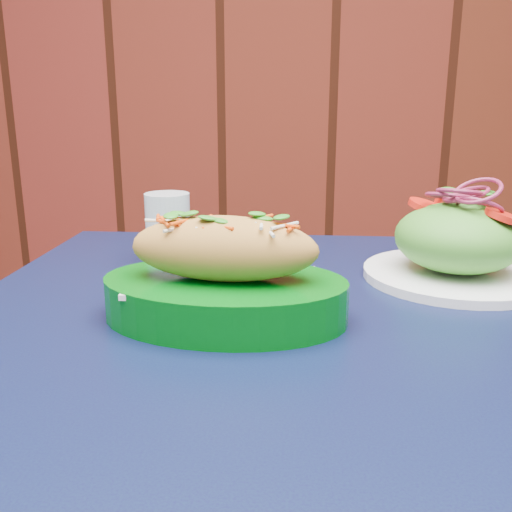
{
  "coord_description": "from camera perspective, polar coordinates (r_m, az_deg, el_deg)",
  "views": [
    {
      "loc": [
        -0.46,
        0.9,
        0.99
      ],
      "look_at": [
        -0.52,
        1.54,
        0.81
      ],
      "focal_mm": 40.0,
      "sensor_mm": 36.0,
      "label": 1
    }
  ],
  "objects": [
    {
      "name": "banh_mi_basket",
      "position": [
        0.63,
        -3.18,
        -2.3
      ],
      "size": [
        0.28,
        0.19,
        0.12
      ],
      "rotation": [
        0.0,
        0.0,
        -0.06
      ],
      "color": "#00570D",
      "rests_on": "cafe_table"
    },
    {
      "name": "water_glass",
      "position": [
        0.85,
        -8.78,
        2.66
      ],
      "size": [
        0.07,
        0.07,
        0.11
      ],
      "primitive_type": "cylinder",
      "color": "silver",
      "rests_on": "cafe_table"
    },
    {
      "name": "cafe_table",
      "position": [
        0.69,
        3.76,
        -12.65
      ],
      "size": [
        0.82,
        0.82,
        0.75
      ],
      "rotation": [
        0.0,
        0.0,
        0.02
      ],
      "color": "black",
      "rests_on": "ground"
    },
    {
      "name": "salad_plate",
      "position": [
        0.81,
        19.53,
        1.21
      ],
      "size": [
        0.25,
        0.25,
        0.13
      ],
      "rotation": [
        0.0,
        0.0,
        0.16
      ],
      "color": "white",
      "rests_on": "cafe_table"
    }
  ]
}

